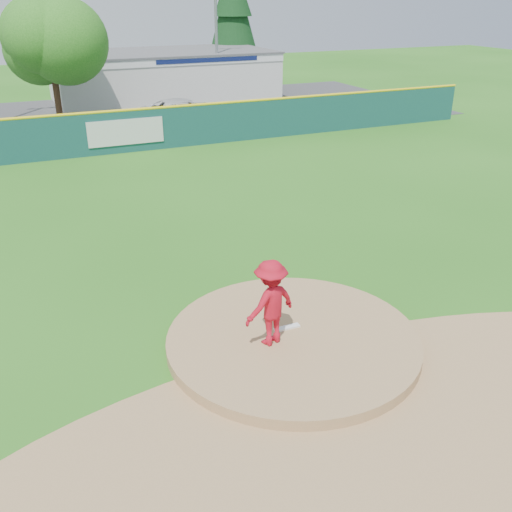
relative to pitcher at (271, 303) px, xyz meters
name	(u,v)px	position (x,y,z in m)	size (l,w,h in m)	color
ground	(293,345)	(0.56, 0.03, -1.20)	(120.00, 120.00, 0.00)	#286B19
pitchers_mound	(293,345)	(0.56, 0.03, -1.20)	(5.50, 5.50, 0.50)	#9E774C
pitching_rubber	(287,328)	(0.56, 0.33, -0.93)	(0.60, 0.15, 0.04)	white
infield_dirt_arc	(371,432)	(0.56, -2.97, -1.19)	(15.40, 15.40, 0.01)	#9E774C
parking_lot	(92,118)	(0.56, 27.03, -1.19)	(44.00, 16.00, 0.02)	#38383A
pitcher	(271,303)	(0.00, 0.00, 0.00)	(1.22, 0.70, 1.90)	red
van	(186,113)	(5.19, 22.48, -0.39)	(2.60, 5.64, 1.57)	silver
pool_building_grp	(163,75)	(6.56, 32.02, 0.47)	(15.20, 8.20, 3.31)	silver
fence_banners	(8,143)	(-4.40, 17.95, -0.20)	(14.04, 0.04, 1.20)	#5C140D
outfield_fence	(120,130)	(0.56, 18.03, -0.11)	(40.00, 0.14, 2.07)	#154543
deciduous_tree	(50,43)	(-1.44, 25.03, 3.36)	(5.60, 5.60, 7.36)	#382314
conifer_tree	(233,13)	(13.56, 36.03, 4.34)	(4.40, 4.40, 9.50)	#382314
light_pole_right	(216,17)	(9.56, 29.03, 4.35)	(1.75, 0.25, 10.00)	gray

